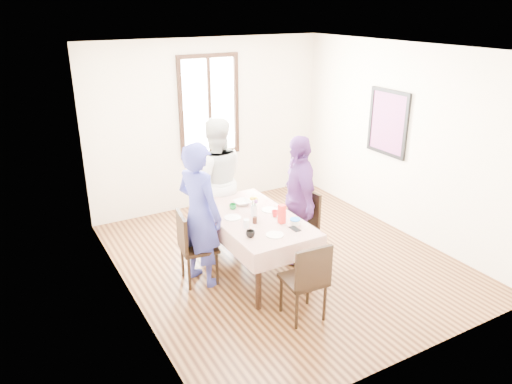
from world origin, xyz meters
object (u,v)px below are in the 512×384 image
chair_far (217,209)px  chair_near (303,279)px  person_left (199,215)px  person_far (217,181)px  dining_table (254,245)px  chair_right (297,226)px  person_right (297,199)px  chair_left (199,247)px

chair_far → chair_near: bearing=80.1°
person_left → person_far: size_ratio=0.99×
dining_table → person_far: size_ratio=0.88×
chair_right → person_left: person_left is taller
person_right → dining_table: bearing=-67.7°
person_far → person_right: person_far is taller
chair_left → person_far: bearing=151.3°
chair_left → person_right: size_ratio=0.54×
chair_right → person_right: (-0.02, 0.00, 0.38)m
chair_right → person_left: 1.41m
chair_near → person_right: person_right is taller
chair_near → person_far: 2.16m
person_far → person_right: 1.20m
person_left → person_right: size_ratio=1.04×
chair_near → person_left: 1.45m
dining_table → chair_near: chair_near is taller
chair_left → person_left: 0.42m
dining_table → person_right: person_right is taller
dining_table → person_right: size_ratio=0.93×
person_far → person_left: bearing=69.2°
dining_table → chair_far: (0.00, 1.07, 0.08)m
chair_far → chair_near: 2.14m
chair_far → person_right: person_right is taller
chair_right → chair_near: same height
chair_left → person_far: (0.68, 0.90, 0.43)m
dining_table → person_far: (0.00, 1.05, 0.51)m
dining_table → chair_right: (0.68, 0.05, 0.08)m
dining_table → person_far: 1.17m
chair_left → chair_right: bearing=94.1°
chair_right → chair_near: size_ratio=1.00×
person_right → person_left: bearing=-76.2°
chair_left → person_right: person_right is taller
dining_table → chair_right: 0.68m
dining_table → person_right: bearing=4.2°
chair_right → person_left: size_ratio=0.52×
chair_far → person_left: (-0.66, -0.92, 0.42)m
dining_table → chair_left: (-0.68, 0.15, 0.08)m
chair_near → person_far: size_ratio=0.51×
chair_left → person_right: 1.40m
chair_far → chair_near: size_ratio=1.00×
dining_table → person_right: 0.81m
chair_right → person_left: bearing=79.5°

